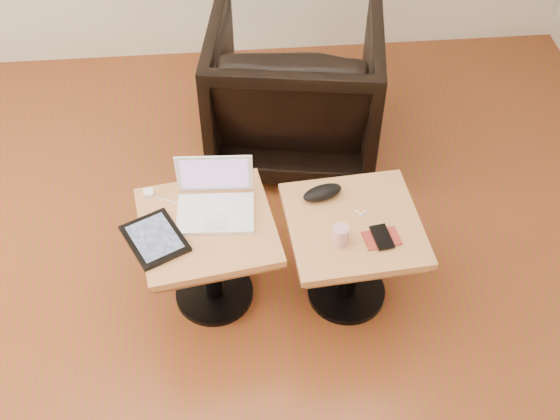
{
  "coord_description": "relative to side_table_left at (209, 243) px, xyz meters",
  "views": [
    {
      "loc": [
        0.15,
        -1.52,
        2.55
      ],
      "look_at": [
        0.32,
        0.36,
        0.53
      ],
      "focal_mm": 45.0,
      "sensor_mm": 36.0,
      "label": 1
    }
  ],
  "objects": [
    {
      "name": "room_shell",
      "position": [
        -0.03,
        -0.36,
        0.99
      ],
      "size": [
        4.52,
        4.52,
        2.71
      ],
      "color": "maroon",
      "rests_on": "ground"
    },
    {
      "name": "side_table_left",
      "position": [
        0.0,
        0.0,
        0.0
      ],
      "size": [
        0.6,
        0.6,
        0.48
      ],
      "rotation": [
        0.0,
        0.0,
        0.15
      ],
      "color": "black",
      "rests_on": "ground"
    },
    {
      "name": "side_table_right",
      "position": [
        0.59,
        -0.04,
        0.0
      ],
      "size": [
        0.56,
        0.56,
        0.48
      ],
      "rotation": [
        0.0,
        0.0,
        0.08
      ],
      "color": "black",
      "rests_on": "ground"
    },
    {
      "name": "laptop",
      "position": [
        0.04,
        0.08,
        0.16
      ],
      "size": [
        0.32,
        0.25,
        0.22
      ],
      "rotation": [
        0.0,
        0.0,
        -0.05
      ],
      "color": "white",
      "rests_on": "side_table_left"
    },
    {
      "name": "tablet",
      "position": [
        -0.2,
        -0.07,
        0.13
      ],
      "size": [
        0.29,
        0.31,
        0.02
      ],
      "rotation": [
        0.0,
        0.0,
        0.46
      ],
      "color": "black",
      "rests_on": "side_table_left"
    },
    {
      "name": "charging_adapter",
      "position": [
        -0.23,
        0.18,
        0.13
      ],
      "size": [
        0.04,
        0.04,
        0.02
      ],
      "primitive_type": "cube",
      "rotation": [
        0.0,
        0.0,
        0.1
      ],
      "color": "white",
      "rests_on": "side_table_left"
    },
    {
      "name": "glasses_case",
      "position": [
        0.48,
        0.1,
        0.15
      ],
      "size": [
        0.19,
        0.13,
        0.05
      ],
      "primitive_type": "ellipsoid",
      "rotation": [
        0.0,
        0.0,
        0.32
      ],
      "color": "black",
      "rests_on": "side_table_right"
    },
    {
      "name": "striped_cup",
      "position": [
        0.51,
        -0.14,
        0.16
      ],
      "size": [
        0.08,
        0.08,
        0.08
      ],
      "primitive_type": "cylinder",
      "rotation": [
        0.0,
        0.0,
        -0.28
      ],
      "color": "#C94957",
      "rests_on": "side_table_right"
    },
    {
      "name": "earbuds_tangle",
      "position": [
        0.62,
        -0.0,
        0.12
      ],
      "size": [
        0.06,
        0.04,
        0.01
      ],
      "color": "white",
      "rests_on": "side_table_right"
    },
    {
      "name": "phone_on_sleeve",
      "position": [
        0.68,
        -0.14,
        0.13
      ],
      "size": [
        0.15,
        0.13,
        0.02
      ],
      "rotation": [
        0.0,
        0.0,
        0.14
      ],
      "color": "maroon",
      "rests_on": "side_table_right"
    },
    {
      "name": "armchair",
      "position": [
        0.45,
        0.98,
        0.03
      ],
      "size": [
        0.95,
        0.97,
        0.77
      ],
      "primitive_type": "imported",
      "rotation": [
        0.0,
        0.0,
        2.98
      ],
      "color": "black",
      "rests_on": "ground"
    }
  ]
}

